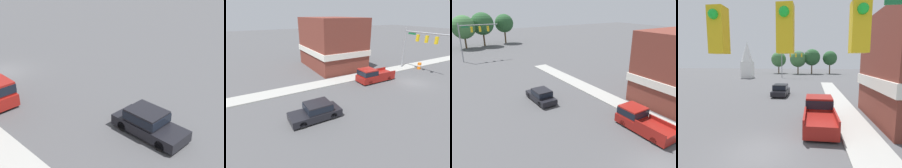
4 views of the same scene
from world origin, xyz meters
The scene contains 11 objects.
ground_plane centered at (0.00, 0.00, 0.00)m, with size 200.00×200.00×0.00m, color #4C4C4F.
sidewalk_curb centered at (5.70, 0.00, 0.07)m, with size 2.40×60.00×0.14m.
near_signal_assembly centered at (3.42, -4.33, 5.00)m, with size 7.53×0.49×6.79m.
far_signal_assembly centered at (-3.50, 41.19, 5.71)m, with size 7.77×0.49×7.72m.
car_lead centered at (-1.64, 15.26, 0.81)m, with size 1.93×4.67×1.57m.
pickup_truck_parked centered at (3.23, 4.65, 0.95)m, with size 2.14×5.47×1.94m.
church_steeple centered at (-15.55, 39.26, 5.30)m, with size 3.26×3.26×10.13m.
backdrop_tree_left_far centered at (-10.46, 59.24, 5.39)m, with size 5.78×5.78×8.29m.
backdrop_tree_left_mid centered at (-2.69, 56.66, 5.54)m, with size 6.06×6.06×8.58m.
backdrop_tree_center centered at (2.37, 57.59, 6.12)m, with size 6.07×6.07×9.17m.
backdrop_tree_right_mid centered at (9.07, 59.32, 5.85)m, with size 5.33×5.33×8.53m.
Camera 4 is at (2.68, -8.22, 4.73)m, focal length 28.00 mm.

